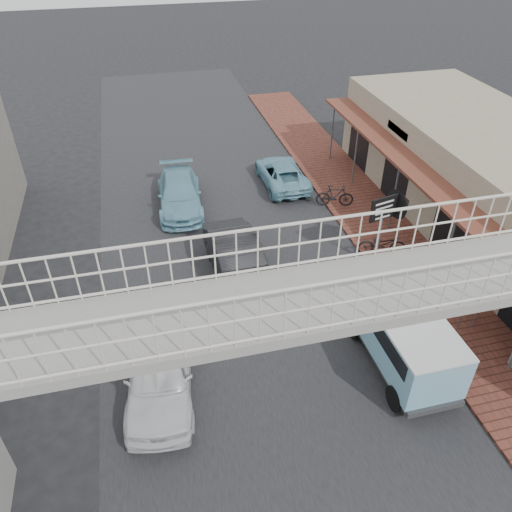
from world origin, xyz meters
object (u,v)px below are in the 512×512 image
angkot_curb (282,173)px  angkot_far (180,194)px  motorcycle_near (382,244)px  arrow_sign (401,204)px  angkot_van (406,335)px  street_clock (479,271)px  motorcycle_far (335,196)px  white_hatchback (160,370)px  dark_sedan (238,261)px

angkot_curb → angkot_far: size_ratio=0.91×
motorcycle_near → arrow_sign: arrow_sign is taller
angkot_curb → motorcycle_near: size_ratio=2.27×
angkot_far → arrow_sign: bearing=-35.5°
angkot_far → arrow_sign: (7.38, -6.07, 1.88)m
motorcycle_near → arrow_sign: (0.23, -0.38, 1.97)m
arrow_sign → angkot_curb: bearing=94.6°
angkot_curb → arrow_sign: 7.70m
angkot_van → arrow_sign: arrow_sign is taller
motorcycle_near → street_clock: 4.58m
motorcycle_far → street_clock: 8.41m
white_hatchback → motorcycle_far: bearing=52.1°
white_hatchback → dark_sedan: size_ratio=0.96×
white_hatchback → motorcycle_far: size_ratio=2.71×
angkot_van → white_hatchback: bearing=172.8°
angkot_van → motorcycle_near: size_ratio=2.23×
dark_sedan → white_hatchback: bearing=-128.9°
white_hatchback → arrow_sign: bearing=31.4°
angkot_far → arrow_sign: arrow_sign is taller
motorcycle_near → angkot_van: bearing=176.1°
angkot_far → street_clock: size_ratio=1.81×
angkot_curb → motorcycle_far: (1.68, -2.73, 0.02)m
dark_sedan → street_clock: (6.67, -4.20, 1.44)m
street_clock → motorcycle_far: bearing=108.8°
white_hatchback → arrow_sign: size_ratio=1.50×
motorcycle_near → angkot_curb: bearing=33.1°
white_hatchback → street_clock: bearing=9.0°
dark_sedan → angkot_van: (3.80, -5.34, 0.50)m
angkot_curb → angkot_van: (0.18, -12.01, 0.70)m
motorcycle_near → motorcycle_far: size_ratio=1.10×
dark_sedan → arrow_sign: arrow_sign is taller
angkot_curb → street_clock: street_clock is taller
arrow_sign → angkot_van: bearing=-126.9°
dark_sedan → motorcycle_near: size_ratio=2.58×
angkot_far → street_clock: street_clock is taller
arrow_sign → street_clock: bearing=-92.5°
street_clock → white_hatchback: bearing=-169.2°
angkot_van → street_clock: size_ratio=1.61×
motorcycle_near → street_clock: street_clock is taller
dark_sedan → street_clock: bearing=-35.3°
white_hatchback → street_clock: size_ratio=1.78×
dark_sedan → motorcycle_near: bearing=-3.4°
motorcycle_far → motorcycle_near: bearing=-157.2°
motorcycle_near → motorcycle_far: (-0.40, 3.97, 0.02)m
angkot_far → motorcycle_near: size_ratio=2.51×
motorcycle_near → angkot_far: bearing=67.3°
dark_sedan → angkot_curb: size_ratio=1.14×
dark_sedan → angkot_far: 5.84m
white_hatchback → motorcycle_far: white_hatchback is taller
dark_sedan → motorcycle_far: bearing=33.5°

